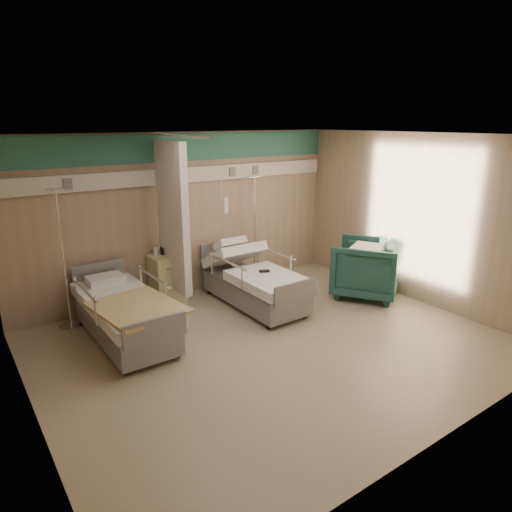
# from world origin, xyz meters

# --- Properties ---
(ground) EXTENTS (6.00, 5.00, 0.00)m
(ground) POSITION_xyz_m (0.00, 0.00, 0.00)
(ground) COLOR tan
(ground) RESTS_ON ground
(room_walls) EXTENTS (6.04, 5.04, 2.82)m
(room_walls) POSITION_xyz_m (-0.03, 0.25, 1.86)
(room_walls) COLOR tan
(room_walls) RESTS_ON ground
(bed_right) EXTENTS (1.00, 2.16, 0.63)m
(bed_right) POSITION_xyz_m (0.60, 1.30, 0.32)
(bed_right) COLOR silver
(bed_right) RESTS_ON ground
(bed_left) EXTENTS (1.00, 2.16, 0.63)m
(bed_left) POSITION_xyz_m (-1.60, 1.30, 0.32)
(bed_left) COLOR silver
(bed_left) RESTS_ON ground
(bedside_cabinet) EXTENTS (0.50, 0.48, 0.85)m
(bedside_cabinet) POSITION_xyz_m (-0.55, 2.20, 0.42)
(bedside_cabinet) COLOR #D2C183
(bedside_cabinet) RESTS_ON ground
(visitor_armchair) EXTENTS (1.49, 1.50, 1.00)m
(visitor_armchair) POSITION_xyz_m (2.45, 0.55, 0.50)
(visitor_armchair) COLOR #1C4741
(visitor_armchair) RESTS_ON ground
(waffle_blanket) EXTENTS (0.80, 0.77, 0.07)m
(waffle_blanket) POSITION_xyz_m (2.49, 0.55, 1.03)
(waffle_blanket) COLOR silver
(waffle_blanket) RESTS_ON visitor_armchair
(iv_stand_right) EXTENTS (0.36, 0.36, 2.01)m
(iv_stand_right) POSITION_xyz_m (1.29, 2.28, 0.41)
(iv_stand_right) COLOR silver
(iv_stand_right) RESTS_ON ground
(iv_stand_left) EXTENTS (0.37, 0.37, 2.08)m
(iv_stand_left) POSITION_xyz_m (-2.12, 2.23, 0.43)
(iv_stand_left) COLOR silver
(iv_stand_left) RESTS_ON ground
(call_remote) EXTENTS (0.18, 0.13, 0.04)m
(call_remote) POSITION_xyz_m (0.65, 1.09, 0.65)
(call_remote) COLOR black
(call_remote) RESTS_ON bed_right
(tan_blanket) EXTENTS (1.11, 1.32, 0.04)m
(tan_blanket) POSITION_xyz_m (-1.58, 0.84, 0.65)
(tan_blanket) COLOR tan
(tan_blanket) RESTS_ON bed_left
(toiletry_bag) EXTENTS (0.23, 0.18, 0.11)m
(toiletry_bag) POSITION_xyz_m (-0.49, 2.27, 0.91)
(toiletry_bag) COLOR black
(toiletry_bag) RESTS_ON bedside_cabinet
(white_cup) EXTENTS (0.09, 0.09, 0.12)m
(white_cup) POSITION_xyz_m (-0.66, 2.32, 0.91)
(white_cup) COLOR white
(white_cup) RESTS_ON bedside_cabinet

